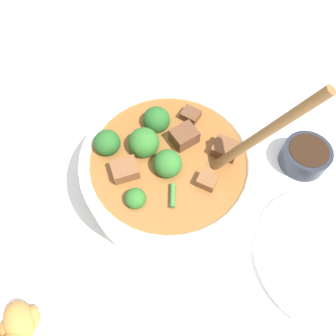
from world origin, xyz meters
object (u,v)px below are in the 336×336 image
Objects in this scene: condiment_bowl at (305,155)px; empty_plate at (328,255)px; stew_bowl at (168,169)px; food_plate at (22,327)px.

empty_plate is (-0.01, 0.16, -0.01)m from condiment_bowl.
food_plate is (0.18, 0.21, -0.04)m from stew_bowl.
stew_bowl is 0.26m from empty_plate.
empty_plate is at bearing -165.30° from food_plate.
stew_bowl is 0.28m from food_plate.
condiment_bowl is 0.33× the size of food_plate.
condiment_bowl is at bearing -86.12° from empty_plate.
stew_bowl reaches higher than food_plate.
stew_bowl reaches higher than condiment_bowl.
empty_plate is 0.91× the size of food_plate.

